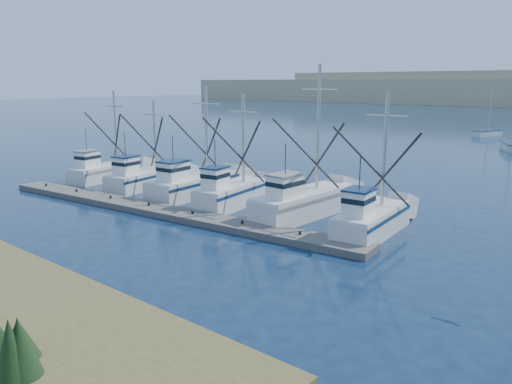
% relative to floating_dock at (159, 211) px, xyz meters
% --- Properties ---
extents(ground, '(500.00, 500.00, 0.00)m').
position_rel_floating_dock_xyz_m(ground, '(8.27, -6.90, -0.20)').
color(ground, '#0C1E37').
rests_on(ground, ground).
extents(floating_dock, '(30.71, 4.77, 0.41)m').
position_rel_floating_dock_xyz_m(floating_dock, '(0.00, 0.00, 0.00)').
color(floating_dock, '#69645E').
rests_on(floating_dock, ground).
extents(trawler_fleet, '(30.05, 8.90, 9.99)m').
position_rel_floating_dock_xyz_m(trawler_fleet, '(0.51, 4.96, 0.75)').
color(trawler_fleet, silver).
rests_on(trawler_fleet, ground).
extents(sailboat_near, '(3.66, 5.75, 8.10)m').
position_rel_floating_dock_xyz_m(sailboat_near, '(10.67, 50.43, 0.30)').
color(sailboat_near, silver).
rests_on(sailboat_near, ground).
extents(sailboat_far, '(3.41, 5.99, 8.10)m').
position_rel_floating_dock_xyz_m(sailboat_far, '(3.27, 67.30, 0.30)').
color(sailboat_far, silver).
rests_on(sailboat_far, ground).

